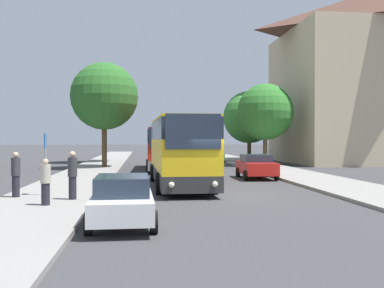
# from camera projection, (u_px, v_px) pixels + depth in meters

# --- Properties ---
(ground_plane) EXTENTS (300.00, 300.00, 0.00)m
(ground_plane) POSITION_uv_depth(u_px,v_px,m) (218.00, 197.00, 19.26)
(ground_plane) COLOR #38383A
(ground_plane) RESTS_ON ground
(sidewalk_left) EXTENTS (4.00, 120.00, 0.15)m
(sidewalk_left) POSITION_uv_depth(u_px,v_px,m) (50.00, 198.00, 18.50)
(sidewalk_left) COLOR gray
(sidewalk_left) RESTS_ON ground_plane
(sidewalk_right) EXTENTS (4.00, 120.00, 0.15)m
(sidewalk_right) POSITION_uv_depth(u_px,v_px,m) (372.00, 193.00, 20.02)
(sidewalk_right) COLOR gray
(sidewalk_right) RESTS_ON ground_plane
(building_right_background) EXTENTS (17.83, 14.34, 17.75)m
(building_right_background) POSITION_uv_depth(u_px,v_px,m) (371.00, 77.00, 46.63)
(building_right_background) COLOR #C6B28E
(building_right_background) RESTS_ON ground_plane
(bus_front) EXTENTS (3.00, 10.63, 3.56)m
(bus_front) POSITION_uv_depth(u_px,v_px,m) (180.00, 151.00, 23.39)
(bus_front) COLOR #2D2D2D
(bus_front) RESTS_ON ground_plane
(bus_middle) EXTENTS (3.08, 10.67, 3.30)m
(bus_middle) POSITION_uv_depth(u_px,v_px,m) (165.00, 148.00, 35.78)
(bus_middle) COLOR gray
(bus_middle) RESTS_ON ground_plane
(parked_car_left_curb) EXTENTS (1.97, 4.32, 1.46)m
(parked_car_left_curb) POSITION_uv_depth(u_px,v_px,m) (123.00, 199.00, 13.12)
(parked_car_left_curb) COLOR silver
(parked_car_left_curb) RESTS_ON ground_plane
(parked_car_right_near) EXTENTS (2.17, 4.06, 1.51)m
(parked_car_right_near) POSITION_uv_depth(u_px,v_px,m) (256.00, 166.00, 28.06)
(parked_car_right_near) COLOR red
(parked_car_right_near) RESTS_ON ground_plane
(parked_car_right_far) EXTENTS (2.12, 4.03, 1.43)m
(parked_car_right_far) POSITION_uv_depth(u_px,v_px,m) (212.00, 155.00, 46.17)
(parked_car_right_far) COLOR #236B38
(parked_car_right_far) RESTS_ON ground_plane
(bus_stop_sign) EXTENTS (0.08, 0.45, 2.63)m
(bus_stop_sign) POSITION_uv_depth(u_px,v_px,m) (45.00, 156.00, 18.84)
(bus_stop_sign) COLOR gray
(bus_stop_sign) RESTS_ON sidewalk_left
(pedestrian_waiting_near) EXTENTS (0.36, 0.36, 1.83)m
(pedestrian_waiting_near) POSITION_uv_depth(u_px,v_px,m) (16.00, 174.00, 18.21)
(pedestrian_waiting_near) COLOR #23232D
(pedestrian_waiting_near) RESTS_ON sidewalk_left
(pedestrian_waiting_far) EXTENTS (0.36, 0.36, 1.66)m
(pedestrian_waiting_far) POSITION_uv_depth(u_px,v_px,m) (46.00, 182.00, 16.03)
(pedestrian_waiting_far) COLOR #23232D
(pedestrian_waiting_far) RESTS_ON sidewalk_left
(pedestrian_walking_back) EXTENTS (0.36, 0.36, 1.88)m
(pedestrian_walking_back) POSITION_uv_depth(u_px,v_px,m) (73.00, 175.00, 17.53)
(pedestrian_walking_back) COLOR #23232D
(pedestrian_walking_back) RESTS_ON sidewalk_left
(tree_left_near) EXTENTS (5.56, 5.56, 8.62)m
(tree_left_near) POSITION_uv_depth(u_px,v_px,m) (104.00, 96.00, 37.01)
(tree_left_near) COLOR #513D23
(tree_left_near) RESTS_ON sidewalk_left
(tree_left_far) EXTENTS (6.13, 6.13, 9.86)m
(tree_left_far) POSITION_uv_depth(u_px,v_px,m) (104.00, 95.00, 45.53)
(tree_left_far) COLOR brown
(tree_left_far) RESTS_ON sidewalk_left
(tree_right_near) EXTENTS (5.41, 5.41, 7.24)m
(tree_right_near) POSITION_uv_depth(u_px,v_px,m) (249.00, 117.00, 46.39)
(tree_right_near) COLOR #513D23
(tree_right_near) RESTS_ON sidewalk_right
(tree_right_mid) EXTENTS (5.13, 5.13, 7.33)m
(tree_right_mid) POSITION_uv_depth(u_px,v_px,m) (265.00, 112.00, 40.78)
(tree_right_mid) COLOR brown
(tree_right_mid) RESTS_ON sidewalk_right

